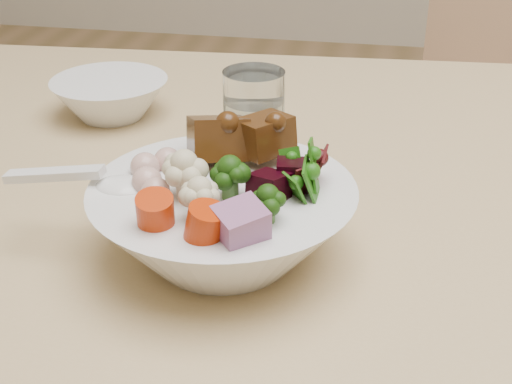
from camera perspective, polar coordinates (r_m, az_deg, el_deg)
dining_table at (r=0.73m, az=14.67°, el=-5.63°), size 1.57×0.95×0.71m
food_bowl at (r=0.57m, az=-2.45°, el=-1.97°), size 0.21×0.21×0.12m
soup_spoon at (r=0.58m, az=-12.03°, el=0.62°), size 0.12×0.04×0.02m
water_glass at (r=0.71m, az=-0.18°, el=5.30°), size 0.06×0.06×0.10m
side_bowl at (r=0.87m, az=-11.56°, el=7.37°), size 0.14×0.14×0.05m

